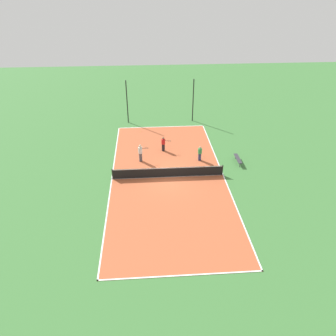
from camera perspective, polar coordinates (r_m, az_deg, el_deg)
The scene contains 11 objects.
ground_plane at distance 27.94m, azimuth 0.00°, elevation -1.59°, with size 80.00×80.00×0.00m, color #3D7538.
court_surface at distance 27.93m, azimuth 0.00°, elevation -1.57°, with size 9.63×21.39×0.02m.
tennis_net at distance 27.67m, azimuth 0.00°, elevation -0.69°, with size 9.43×0.10×0.96m.
bench at distance 30.57m, azimuth 12.07°, elevation 1.58°, with size 0.36×1.86×0.45m.
player_far_white at distance 29.93m, azimuth -4.82°, elevation 2.82°, with size 0.98×0.53×1.67m.
player_far_green at distance 30.20m, azimuth 5.57°, elevation 2.70°, with size 0.40×0.40×1.42m.
player_coach_red at distance 31.73m, azimuth -0.81°, elevation 4.36°, with size 0.99×0.58×1.45m.
tennis_ball_left_sideline at distance 36.21m, azimuth -4.81°, elevation 6.36°, with size 0.07×0.07×0.07m, color #CCE033.
tennis_ball_far_baseline at distance 28.55m, azimuth 2.06°, elevation -0.70°, with size 0.07×0.07×0.07m, color #CCE033.
fence_post_back_left at distance 37.97m, azimuth -7.14°, elevation 11.33°, with size 0.12×0.12×4.94m.
fence_post_back_right at distance 38.31m, azimuth 4.39°, elevation 11.65°, with size 0.12×0.12×4.94m.
Camera 1 is at (-1.69, -23.55, 14.94)m, focal length 35.00 mm.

